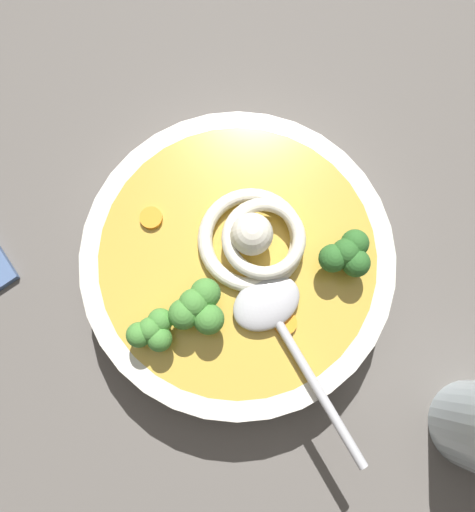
% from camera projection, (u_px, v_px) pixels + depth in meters
% --- Properties ---
extents(table_slab, '(1.29, 1.29, 0.04)m').
position_uv_depth(table_slab, '(243.00, 278.00, 0.51)').
color(table_slab, '#5B5651').
rests_on(table_slab, ground).
extents(soup_bowl, '(0.28, 0.28, 0.06)m').
position_uv_depth(soup_bowl, '(238.00, 263.00, 0.47)').
color(soup_bowl, silver).
rests_on(soup_bowl, table_slab).
extents(noodle_pile, '(0.10, 0.10, 0.04)m').
position_uv_depth(noodle_pile, '(254.00, 237.00, 0.43)').
color(noodle_pile, silver).
rests_on(noodle_pile, soup_bowl).
extents(soup_spoon, '(0.08, 0.17, 0.02)m').
position_uv_depth(soup_spoon, '(275.00, 317.00, 0.42)').
color(soup_spoon, '#B7B7BC').
rests_on(soup_spoon, soup_bowl).
extents(broccoli_floret_left, '(0.05, 0.04, 0.04)m').
position_uv_depth(broccoli_floret_left, '(347.00, 254.00, 0.42)').
color(broccoli_floret_left, '#7A9E60').
rests_on(broccoli_floret_left, soup_bowl).
extents(broccoli_floret_right, '(0.05, 0.04, 0.04)m').
position_uv_depth(broccoli_floret_right, '(200.00, 310.00, 0.40)').
color(broccoli_floret_right, '#7A9E60').
rests_on(broccoli_floret_right, soup_bowl).
extents(broccoli_floret_front, '(0.04, 0.03, 0.03)m').
position_uv_depth(broccoli_floret_front, '(152.00, 331.00, 0.40)').
color(broccoli_floret_front, '#7A9E60').
rests_on(broccoli_floret_front, soup_bowl).
extents(carrot_slice_beside_noodles, '(0.02, 0.02, 0.00)m').
position_uv_depth(carrot_slice_beside_noodles, '(151.00, 218.00, 0.44)').
color(carrot_slice_beside_noodles, orange).
rests_on(carrot_slice_beside_noodles, soup_bowl).
extents(carrot_slice_center, '(0.02, 0.02, 0.00)m').
position_uv_depth(carrot_slice_center, '(285.00, 323.00, 0.42)').
color(carrot_slice_center, orange).
rests_on(carrot_slice_center, soup_bowl).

